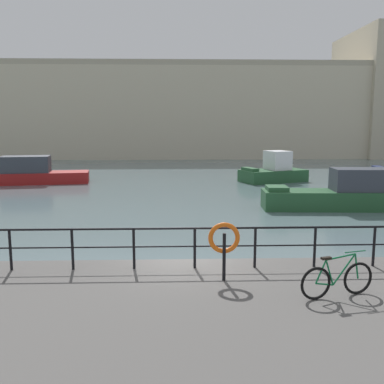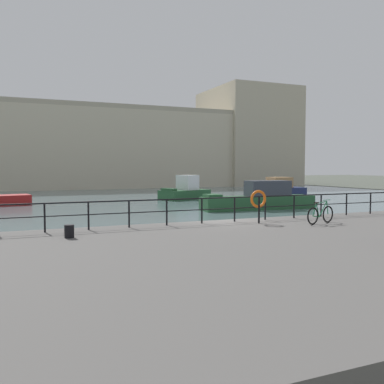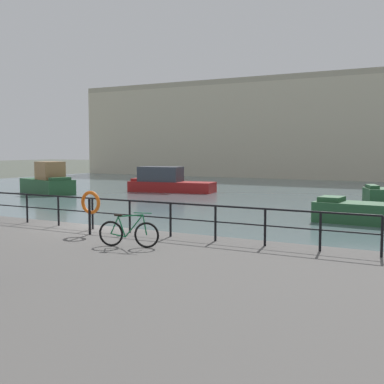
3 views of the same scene
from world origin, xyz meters
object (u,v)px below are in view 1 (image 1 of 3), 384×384
moored_small_launch (351,194)px  parked_bicycle (337,280)px  harbor_building (228,110)px  moored_cabin_cruiser (274,172)px  moored_red_daysailer (34,173)px  life_ring_stand (224,240)px

moored_small_launch → parked_bicycle: size_ratio=5.47×
harbor_building → moored_small_launch: (2.09, -41.34, -5.86)m
moored_cabin_cruiser → parked_bicycle: moored_cabin_cruiser is taller
moored_small_launch → moored_red_daysailer: (-20.88, 11.29, 0.03)m
moored_red_daysailer → life_ring_stand: bearing=107.9°
moored_red_daysailer → moored_small_launch: bearing=142.8°
moored_small_launch → moored_cabin_cruiser: bearing=-78.6°
moored_cabin_cruiser → harbor_building: bearing=-110.4°
moored_small_launch → parked_bicycle: moored_small_launch is taller
parked_bicycle → life_ring_stand: size_ratio=1.23×
harbor_building → moored_red_daysailer: size_ratio=10.19×
moored_cabin_cruiser → life_ring_stand: moored_cabin_cruiser is taller
moored_cabin_cruiser → moored_small_launch: bearing=77.2°
harbor_building → parked_bicycle: size_ratio=45.69×
moored_cabin_cruiser → life_ring_stand: 26.04m
harbor_building → moored_cabin_cruiser: size_ratio=13.68×
life_ring_stand → parked_bicycle: bearing=-26.2°
harbor_building → moored_cabin_cruiser: harbor_building is taller
moored_red_daysailer → harbor_building: bearing=-130.8°
parked_bicycle → life_ring_stand: (-2.31, 1.14, 0.59)m
harbor_building → moored_red_daysailer: 35.91m
moored_cabin_cruiser → life_ring_stand: (-6.79, -25.11, 1.15)m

